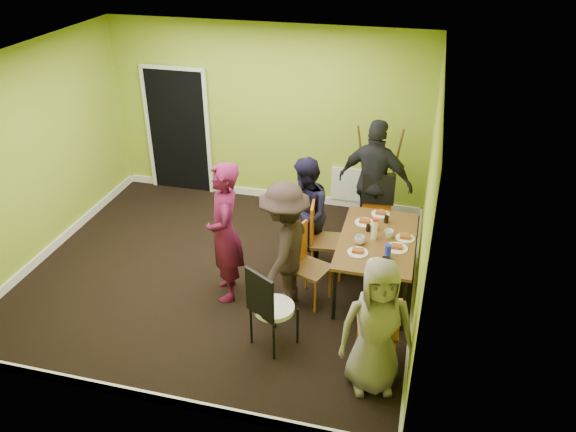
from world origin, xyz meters
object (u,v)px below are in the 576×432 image
Objects in this scene: blue_bottle at (388,252)px; person_left_near at (285,247)px; chair_left_near at (305,260)px; orange_bottle at (377,227)px; chair_left_far at (321,234)px; person_left_far at (305,214)px; person_back_end at (375,183)px; thermos at (374,230)px; chair_front_end at (378,325)px; chair_bentwood at (269,305)px; person_standing at (225,233)px; person_front_end at (377,327)px; dining_table at (377,243)px; chair_back_end at (378,197)px; easel at (377,178)px.

blue_bottle is 0.11× the size of person_left_near.
chair_left_near reaches higher than orange_bottle.
chair_left_near is at bearing -14.16° from chair_left_far.
orange_bottle is 0.05× the size of person_left_near.
orange_bottle is 0.96m from person_left_far.
thermos is at bearing 108.79° from person_back_end.
chair_front_end is at bearing 23.57° from chair_left_far.
chair_left_near is at bearing 178.82° from blue_bottle.
person_standing reaches higher than chair_bentwood.
person_front_end is (1.15, -0.28, 0.18)m from chair_bentwood.
chair_back_end reaches higher than dining_table.
chair_left_near reaches higher than blue_bottle.
chair_left_far is at bearing 162.56° from thermos.
person_standing is 1.20m from person_left_far.
chair_bentwood is 0.63× the size of easel.
chair_back_end reaches higher than chair_front_end.
chair_back_end is 2.56m from chair_bentwood.
chair_bentwood is 1.49m from blue_bottle.
dining_table is at bearing 111.17° from blue_bottle.
chair_left_far is 4.21× the size of thermos.
person_left_near is at bearing -27.35° from chair_left_far.
blue_bottle is at bearing -63.38° from thermos.
person_back_end is (0.80, 0.84, 0.14)m from person_left_far.
chair_left_near is at bearing -155.41° from dining_table.
chair_left_near is 1.00m from blue_bottle.
person_back_end is (-0.35, 2.56, 0.36)m from chair_front_end.
person_standing is at bearing -85.97° from person_left_near.
thermos is 0.14× the size of person_standing.
dining_table is 0.18m from thermos.
person_front_end is (1.92, -1.07, -0.14)m from person_standing.
orange_bottle is at bearing 132.89° from person_left_near.
easel is (0.62, 1.93, 0.25)m from chair_left_near.
person_front_end is (0.17, -1.59, 0.05)m from dining_table.
chair_left_far is 1.06× the size of chair_front_end.
chair_front_end is at bearing 61.57° from person_left_near.
chair_back_end is at bearing 113.58° from person_standing.
chair_left_near is 0.92× the size of chair_back_end.
chair_bentwood is 2.99m from easel.
thermos is 0.44m from blue_bottle.
chair_back_end is (0.69, 1.45, 0.20)m from chair_left_near.
person_front_end is (0.90, -1.81, 0.17)m from chair_left_far.
chair_back_end is (0.61, 0.86, 0.18)m from chair_left_far.
person_left_near is 1.09× the size of person_front_end.
chair_bentwood is 1.14m from person_standing.
orange_bottle is at bearing 86.79° from thermos.
person_left_near reaches higher than chair_back_end.
dining_table is 1.16m from person_left_near.
chair_left_far is 1.07m from chair_back_end.
chair_bentwood is 0.69× the size of person_front_end.
chair_left_far reaches higher than orange_bottle.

